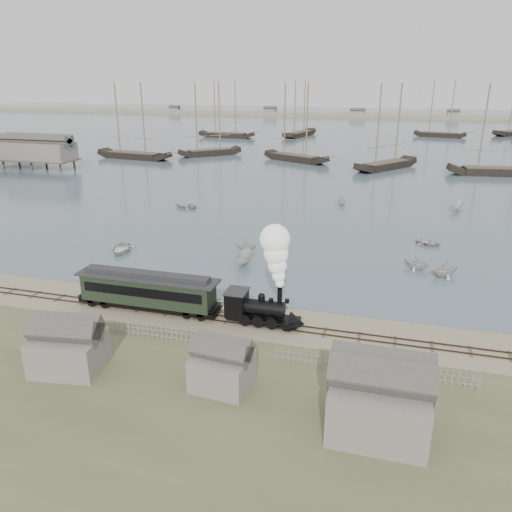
# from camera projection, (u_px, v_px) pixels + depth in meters

# --- Properties ---
(ground) EXTENTS (600.00, 600.00, 0.00)m
(ground) POSITION_uv_depth(u_px,v_px,m) (244.00, 312.00, 47.65)
(ground) COLOR gray
(ground) RESTS_ON ground
(harbor_water) EXTENTS (600.00, 336.00, 0.06)m
(harbor_water) POSITION_uv_depth(u_px,v_px,m) (366.00, 132.00, 201.68)
(harbor_water) COLOR #42505E
(harbor_water) RESTS_ON ground
(rail_track) EXTENTS (120.00, 1.80, 0.16)m
(rail_track) POSITION_uv_depth(u_px,v_px,m) (238.00, 321.00, 45.83)
(rail_track) COLOR #36271D
(rail_track) RESTS_ON ground
(picket_fence_west) EXTENTS (19.00, 0.10, 1.20)m
(picket_fence_west) POSITION_uv_depth(u_px,v_px,m) (148.00, 338.00, 42.95)
(picket_fence_west) COLOR slate
(picket_fence_west) RESTS_ON ground
(picket_fence_east) EXTENTS (15.00, 0.10, 1.20)m
(picket_fence_east) POSITION_uv_depth(u_px,v_px,m) (373.00, 374.00, 37.71)
(picket_fence_east) COLOR slate
(picket_fence_east) RESTS_ON ground
(shed_left) EXTENTS (5.00, 4.00, 4.10)m
(shed_left) POSITION_uv_depth(u_px,v_px,m) (71.00, 369.00, 38.40)
(shed_left) COLOR slate
(shed_left) RESTS_ON ground
(shed_mid) EXTENTS (4.00, 3.50, 3.60)m
(shed_mid) POSITION_uv_depth(u_px,v_px,m) (223.00, 386.00, 36.28)
(shed_mid) COLOR slate
(shed_mid) RESTS_ON ground
(shed_right) EXTENTS (6.00, 5.00, 5.10)m
(shed_right) POSITION_uv_depth(u_px,v_px,m) (376.00, 431.00, 31.69)
(shed_right) COLOR slate
(shed_right) RESTS_ON ground
(far_spit) EXTENTS (500.00, 20.00, 1.80)m
(far_spit) POSITION_uv_depth(u_px,v_px,m) (376.00, 117.00, 274.18)
(far_spit) COLOR gray
(far_spit) RESTS_ON ground
(locomotive) EXTENTS (7.28, 2.72, 9.07)m
(locomotive) POSITION_uv_depth(u_px,v_px,m) (272.00, 283.00, 43.61)
(locomotive) COLOR black
(locomotive) RESTS_ON ground
(passenger_coach) EXTENTS (13.96, 2.69, 3.39)m
(passenger_coach) POSITION_uv_depth(u_px,v_px,m) (148.00, 289.00, 47.37)
(passenger_coach) COLOR black
(passenger_coach) RESTS_ON ground
(beached_dinghy) EXTENTS (3.22, 3.84, 0.68)m
(beached_dinghy) POSITION_uv_depth(u_px,v_px,m) (219.00, 306.00, 48.10)
(beached_dinghy) COLOR silver
(beached_dinghy) RESTS_ON ground
(rowboat_0) EXTENTS (5.09, 4.21, 0.91)m
(rowboat_0) POSITION_uv_depth(u_px,v_px,m) (121.00, 249.00, 63.59)
(rowboat_0) COLOR silver
(rowboat_0) RESTS_ON harbor_water
(rowboat_1) EXTENTS (2.96, 3.21, 1.41)m
(rowboat_1) POSITION_uv_depth(u_px,v_px,m) (246.00, 245.00, 64.19)
(rowboat_1) COLOR silver
(rowboat_1) RESTS_ON harbor_water
(rowboat_2) EXTENTS (4.03, 1.59, 1.55)m
(rowboat_2) POSITION_uv_depth(u_px,v_px,m) (243.00, 259.00, 59.18)
(rowboat_2) COLOR silver
(rowboat_2) RESTS_ON harbor_water
(rowboat_3) EXTENTS (3.27, 3.89, 0.69)m
(rowboat_3) POSITION_uv_depth(u_px,v_px,m) (429.00, 243.00, 66.25)
(rowboat_3) COLOR silver
(rowboat_3) RESTS_ON harbor_water
(rowboat_4) EXTENTS (4.20, 4.36, 1.76)m
(rowboat_4) POSITION_uv_depth(u_px,v_px,m) (444.00, 269.00, 55.77)
(rowboat_4) COLOR silver
(rowboat_4) RESTS_ON harbor_water
(rowboat_5) EXTENTS (4.13, 2.99, 1.50)m
(rowboat_5) POSITION_uv_depth(u_px,v_px,m) (457.00, 206.00, 83.09)
(rowboat_5) COLOR silver
(rowboat_5) RESTS_ON harbor_water
(rowboat_6) EXTENTS (3.54, 4.46, 0.83)m
(rowboat_6) POSITION_uv_depth(u_px,v_px,m) (185.00, 205.00, 85.04)
(rowboat_6) COLOR silver
(rowboat_6) RESTS_ON harbor_water
(rowboat_7) EXTENTS (3.17, 2.83, 1.52)m
(rowboat_7) POSITION_uv_depth(u_px,v_px,m) (342.00, 201.00, 86.76)
(rowboat_7) COLOR silver
(rowboat_7) RESTS_ON harbor_water
(rowboat_8) EXTENTS (3.57, 3.79, 1.59)m
(rowboat_8) POSITION_uv_depth(u_px,v_px,m) (417.00, 262.00, 57.93)
(rowboat_8) COLOR silver
(rowboat_8) RESTS_ON harbor_water
(schooner_0) EXTENTS (22.20, 7.92, 20.00)m
(schooner_0) POSITION_uv_depth(u_px,v_px,m) (131.00, 121.00, 132.67)
(schooner_0) COLOR black
(schooner_0) RESTS_ON harbor_water
(schooner_1) EXTENTS (16.05, 15.26, 20.00)m
(schooner_1) POSITION_uv_depth(u_px,v_px,m) (209.00, 119.00, 137.90)
(schooner_1) COLOR black
(schooner_1) RESTS_ON harbor_water
(schooner_2) EXTENTS (18.95, 12.54, 20.00)m
(schooner_2) POSITION_uv_depth(u_px,v_px,m) (297.00, 122.00, 128.38)
(schooner_2) COLOR black
(schooner_2) RESTS_ON harbor_water
(schooner_3) EXTENTS (15.22, 18.94, 20.00)m
(schooner_3) POSITION_uv_depth(u_px,v_px,m) (389.00, 127.00, 117.54)
(schooner_3) COLOR black
(schooner_3) RESTS_ON harbor_water
(schooner_4) EXTENTS (22.86, 8.28, 20.00)m
(schooner_4) POSITION_uv_depth(u_px,v_px,m) (506.00, 130.00, 110.00)
(schooner_4) COLOR black
(schooner_4) RESTS_ON harbor_water
(schooner_6) EXTENTS (20.72, 5.36, 20.00)m
(schooner_6) POSITION_uv_depth(u_px,v_px,m) (226.00, 109.00, 179.47)
(schooner_6) COLOR black
(schooner_6) RESTS_ON harbor_water
(schooner_7) EXTENTS (10.02, 21.37, 20.00)m
(schooner_7) POSITION_uv_depth(u_px,v_px,m) (300.00, 109.00, 182.63)
(schooner_7) COLOR black
(schooner_7) RESTS_ON harbor_water
(schooner_8) EXTENTS (18.73, 7.44, 20.00)m
(schooner_8) POSITION_uv_depth(u_px,v_px,m) (443.00, 109.00, 180.50)
(schooner_8) COLOR black
(schooner_8) RESTS_ON harbor_water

